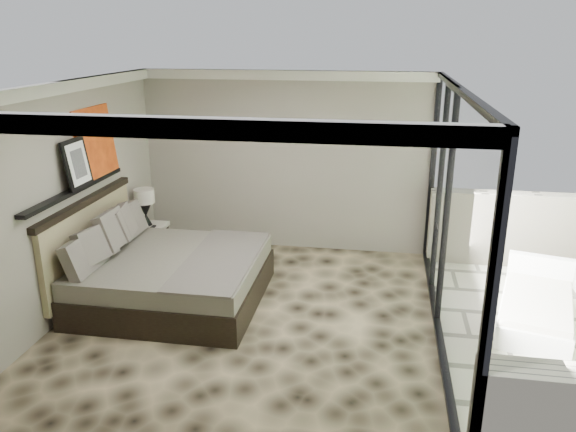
% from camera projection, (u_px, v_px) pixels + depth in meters
% --- Properties ---
extents(floor, '(5.00, 5.00, 0.00)m').
position_uv_depth(floor, '(250.00, 318.00, 6.87)').
color(floor, black).
rests_on(floor, ground).
extents(ceiling, '(4.50, 5.00, 0.02)m').
position_uv_depth(ceiling, '(244.00, 85.00, 6.00)').
color(ceiling, silver).
rests_on(ceiling, back_wall).
extents(back_wall, '(4.50, 0.02, 2.80)m').
position_uv_depth(back_wall, '(285.00, 162.00, 8.77)').
color(back_wall, gray).
rests_on(back_wall, floor).
extents(left_wall, '(0.02, 5.00, 2.80)m').
position_uv_depth(left_wall, '(67.00, 200.00, 6.80)').
color(left_wall, gray).
rests_on(left_wall, floor).
extents(glass_wall, '(0.08, 5.00, 2.80)m').
position_uv_depth(glass_wall, '(449.00, 220.00, 6.07)').
color(glass_wall, white).
rests_on(glass_wall, floor).
extents(terrace_slab, '(3.00, 5.00, 0.12)m').
position_uv_depth(terrace_slab, '(575.00, 350.00, 6.29)').
color(terrace_slab, beige).
rests_on(terrace_slab, ground).
extents(picture_ledge, '(0.12, 2.20, 0.05)m').
position_uv_depth(picture_ledge, '(75.00, 190.00, 6.85)').
color(picture_ledge, black).
rests_on(picture_ledge, left_wall).
extents(bed, '(2.27, 2.20, 1.26)m').
position_uv_depth(bed, '(166.00, 273.00, 7.25)').
color(bed, black).
rests_on(bed, floor).
extents(nightstand, '(0.56, 0.56, 0.50)m').
position_uv_depth(nightstand, '(150.00, 242.00, 8.68)').
color(nightstand, black).
rests_on(nightstand, floor).
extents(table_lamp, '(0.31, 0.31, 0.57)m').
position_uv_depth(table_lamp, '(145.00, 202.00, 8.50)').
color(table_lamp, black).
rests_on(table_lamp, nightstand).
extents(abstract_canvas, '(0.13, 0.90, 0.90)m').
position_uv_depth(abstract_canvas, '(96.00, 142.00, 7.30)').
color(abstract_canvas, '#B6530F').
rests_on(abstract_canvas, picture_ledge).
extents(framed_print, '(0.11, 0.50, 0.60)m').
position_uv_depth(framed_print, '(77.00, 163.00, 6.78)').
color(framed_print, black).
rests_on(framed_print, picture_ledge).
extents(lounger, '(1.16, 1.72, 0.62)m').
position_uv_depth(lounger, '(536.00, 308.00, 6.70)').
color(lounger, white).
rests_on(lounger, terrace_slab).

